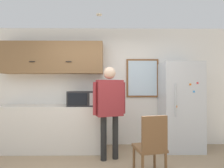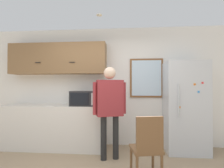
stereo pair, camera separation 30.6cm
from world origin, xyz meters
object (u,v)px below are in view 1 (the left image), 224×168
Objects in this scene: chair at (151,144)px; person at (110,102)px; refrigerator at (180,106)px; microwave at (82,98)px.

person is at bearing -62.26° from chair.
chair is at bearing -126.59° from refrigerator.
person reaches higher than chair.
person is 1.60m from refrigerator.
person is 1.09m from chair.
chair is at bearing -69.21° from person.
microwave is 0.72m from person.
refrigerator is 1.58m from chair.
microwave is 2.11m from refrigerator.
microwave is at bearing 125.19° from person.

